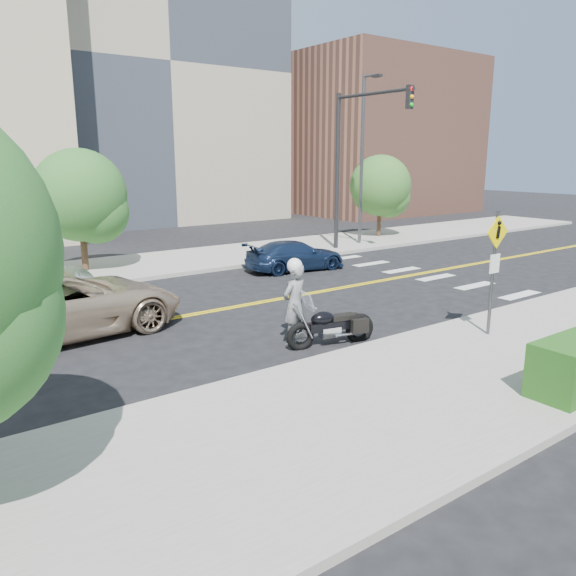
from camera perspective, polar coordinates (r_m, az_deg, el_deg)
The scene contains 15 objects.
ground_plane at distance 16.42m, azimuth -7.82°, elevation -2.36°, with size 120.00×120.00×0.00m, color black.
sidewalk_near at distance 10.77m, azimuth 12.04°, elevation -10.61°, with size 60.00×5.00×0.15m, color #9E9B91.
sidewalk_far at distance 23.12m, azimuth -16.78°, elevation 1.92°, with size 60.00×5.00×0.15m, color #9E9B91.
building_mid at distance 43.21m, azimuth -15.99°, elevation 20.19°, with size 18.00×14.00×20.00m, color #A39984.
building_right at distance 47.71m, azimuth 8.60°, elevation 15.00°, with size 14.00×12.00×12.00m, color #8C5947.
lamp_post at distance 28.24m, azimuth 7.49°, elevation 12.63°, with size 0.16×0.16×8.00m, color #4C4C51.
traffic_light at distance 25.84m, azimuth 6.46°, elevation 13.78°, with size 0.28×4.50×7.00m.
pedestrian_sign at distance 14.16m, azimuth 20.22°, elevation 2.59°, with size 0.78×0.08×3.00m.
motorcyclist at distance 13.14m, azimuth 0.66°, elevation -1.46°, with size 0.81×0.63×2.10m.
motorcycle at distance 13.27m, azimuth 4.46°, elevation -3.01°, with size 2.21×0.67×1.35m, color black, non-canonical shape.
suv at distance 14.92m, azimuth -22.09°, elevation -1.50°, with size 2.76×5.99×1.66m, color tan.
parked_car_silver at distance 18.02m, azimuth -26.32°, elevation 0.33°, with size 1.65×4.74×1.56m, color #A6ABAE.
parked_car_blue at distance 22.08m, azimuth 0.75°, elevation 3.32°, with size 1.64×4.03×1.17m, color #192A4D.
tree_far_a at distance 22.45m, azimuth -20.41°, elevation 8.81°, with size 3.44×3.44×4.70m.
tree_far_b at distance 30.93m, azimuth 9.36°, elevation 10.22°, with size 3.25×3.25×4.49m.
Camera 1 is at (-7.48, -13.95, 4.36)m, focal length 35.00 mm.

